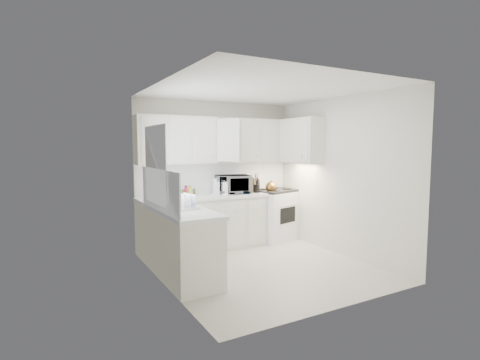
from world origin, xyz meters
TOP-DOWN VIEW (x-y plane):
  - floor at (0.00, 0.00)m, footprint 3.20×3.20m
  - ceiling at (0.00, 0.00)m, footprint 3.20×3.20m
  - wall_back at (0.00, 1.60)m, footprint 3.00×0.00m
  - wall_front at (0.00, -1.60)m, footprint 3.00×0.00m
  - wall_left at (-1.50, 0.00)m, footprint 0.00×3.20m
  - wall_right at (1.50, 0.00)m, footprint 0.00×3.20m
  - window_blinds at (-1.48, 0.35)m, footprint 0.06×0.96m
  - lower_cabinets_back at (-0.39, 1.30)m, footprint 2.22×0.60m
  - lower_cabinets_left at (-1.20, 0.20)m, footprint 0.60×1.60m
  - countertop_back at (-0.39, 1.29)m, footprint 2.24×0.64m
  - countertop_left at (-1.19, 0.20)m, footprint 0.64×1.62m
  - backsplash_back at (0.00, 1.59)m, footprint 2.98×0.02m
  - backsplash_left at (-1.49, 0.20)m, footprint 0.02×1.60m
  - upper_cabinets_back at (0.00, 1.44)m, footprint 3.00×0.33m
  - upper_cabinets_right at (1.33, 0.82)m, footprint 0.33×0.90m
  - sink at (-1.19, 0.55)m, footprint 0.42×0.38m
  - stove at (1.09, 1.30)m, footprint 0.96×0.86m
  - tea_kettle at (0.91, 1.14)m, footprint 0.28×0.24m
  - frying_pan at (1.27, 1.46)m, footprint 0.35×0.51m
  - microwave at (0.20, 1.32)m, footprint 0.65×0.44m
  - rice_cooker at (0.00, 1.30)m, footprint 0.33×0.33m
  - paper_towel at (-0.07, 1.46)m, footprint 0.12×0.12m
  - utensil_crock at (0.62, 1.20)m, footprint 0.15×0.15m
  - dish_rack at (-1.21, 0.14)m, footprint 0.49×0.40m
  - spice_left_0 at (-0.85, 1.42)m, footprint 0.06×0.06m
  - spice_left_1 at (-0.78, 1.33)m, footprint 0.06×0.06m
  - spice_left_2 at (-0.70, 1.42)m, footprint 0.06×0.06m
  - spice_left_3 at (-0.62, 1.33)m, footprint 0.06×0.06m
  - spice_left_4 at (-0.55, 1.42)m, footprint 0.06×0.06m
  - sauce_right_0 at (0.58, 1.46)m, footprint 0.06×0.06m
  - sauce_right_1 at (0.64, 1.40)m, footprint 0.06×0.06m
  - sauce_right_2 at (0.69, 1.46)m, footprint 0.06×0.06m
  - sauce_right_3 at (0.74, 1.40)m, footprint 0.06×0.06m
  - sauce_right_4 at (0.80, 1.46)m, footprint 0.06×0.06m

SIDE VIEW (x-z plane):
  - floor at x=0.00m, z-range 0.00..0.00m
  - lower_cabinets_back at x=-0.39m, z-range 0.00..0.90m
  - lower_cabinets_left at x=-1.20m, z-range 0.00..0.90m
  - stove at x=1.09m, z-range 0.00..1.24m
  - countertop_back at x=-0.39m, z-range 0.90..0.95m
  - countertop_left at x=-1.19m, z-range 0.90..0.95m
  - frying_pan at x=1.27m, z-range 0.95..0.99m
  - spice_left_0 at x=-0.85m, z-range 0.95..1.08m
  - spice_left_1 at x=-0.78m, z-range 0.95..1.08m
  - spice_left_2 at x=-0.70m, z-range 0.95..1.08m
  - spice_left_3 at x=-0.62m, z-range 0.95..1.08m
  - spice_left_4 at x=-0.55m, z-range 0.95..1.08m
  - sauce_right_0 at x=0.58m, z-range 0.95..1.14m
  - sauce_right_1 at x=0.64m, z-range 0.95..1.14m
  - sauce_right_2 at x=0.69m, z-range 0.95..1.14m
  - sauce_right_3 at x=0.74m, z-range 0.95..1.14m
  - sauce_right_4 at x=0.80m, z-range 0.95..1.14m
  - tea_kettle at x=0.91m, z-range 0.94..1.17m
  - dish_rack at x=-1.21m, z-range 0.95..1.19m
  - sink at x=-1.19m, z-range 0.92..1.22m
  - rice_cooker at x=0.00m, z-range 0.95..1.21m
  - paper_towel at x=-0.07m, z-range 0.95..1.22m
  - utensil_crock at x=0.62m, z-range 0.95..1.31m
  - microwave at x=0.20m, z-range 0.95..1.35m
  - backsplash_back at x=0.00m, z-range 0.95..1.50m
  - backsplash_left at x=-1.49m, z-range 0.95..1.50m
  - wall_back at x=0.00m, z-range -0.20..2.80m
  - wall_front at x=0.00m, z-range -0.20..2.80m
  - wall_left at x=-1.50m, z-range -0.30..2.90m
  - wall_right at x=1.50m, z-range -0.30..2.90m
  - upper_cabinets_back at x=0.00m, z-range 1.10..1.90m
  - upper_cabinets_right at x=1.33m, z-range 1.10..1.90m
  - window_blinds at x=-1.48m, z-range 1.02..2.08m
  - ceiling at x=0.00m, z-range 2.60..2.60m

